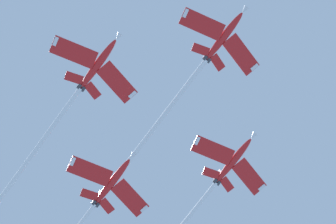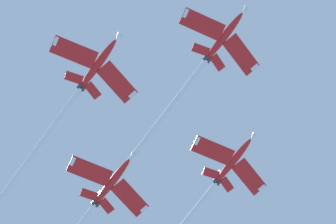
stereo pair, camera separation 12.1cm
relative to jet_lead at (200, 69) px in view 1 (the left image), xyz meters
name	(u,v)px [view 1 (the left image)]	position (x,y,z in m)	size (l,w,h in m)	color
jet_lead	(200,69)	(0.00, 0.00, 0.00)	(25.73, 36.62, 14.54)	red
jet_left_wing	(212,188)	(24.60, 6.42, -6.65)	(26.00, 37.75, 14.78)	red
jet_right_wing	(72,100)	(-5.58, 25.39, -5.97)	(27.64, 39.20, 15.75)	red
jet_slot	(90,211)	(16.80, 30.98, -12.37)	(27.56, 41.03, 17.43)	red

